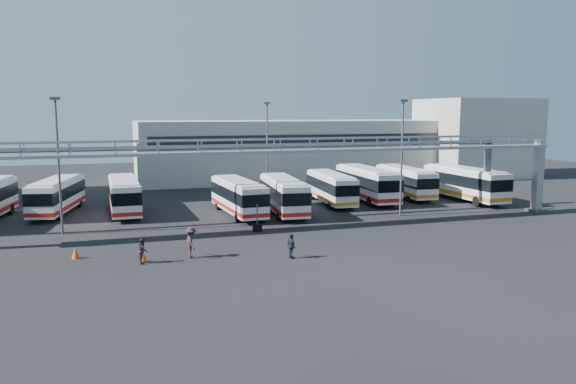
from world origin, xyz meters
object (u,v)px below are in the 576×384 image
object	(u,v)px
cone_left	(143,257)
bus_5	(283,194)
bus_9	(464,182)
light_pole_left	(58,158)
tire_stack	(257,227)
bus_7	(367,183)
pedestrian_d	(291,246)
cone_right	(75,253)
pedestrian_b	(143,250)
pedestrian_c	(191,243)
light_pole_mid	(402,151)
bus_8	(405,181)
bus_4	(238,196)
bus_6	(331,187)
light_pole_back	(267,144)
bus_2	(124,194)
bus_1	(57,194)

from	to	relation	value
cone_left	bus_5	bearing A→B (deg)	45.26
bus_9	light_pole_left	bearing A→B (deg)	-174.15
light_pole_left	tire_stack	bearing A→B (deg)	-13.82
light_pole_left	bus_7	distance (m)	30.08
pedestrian_d	cone_right	xyz separation A→B (m)	(-12.90, 4.13, -0.41)
bus_7	pedestrian_b	size ratio (longest dim) A/B	7.27
bus_5	pedestrian_c	size ratio (longest dim) A/B	5.51
light_pole_mid	bus_8	world-z (taller)	light_pole_mid
bus_5	bus_9	bearing A→B (deg)	9.40
bus_4	pedestrian_d	size ratio (longest dim) A/B	6.69
pedestrian_d	cone_right	distance (m)	13.55
bus_6	cone_right	distance (m)	27.72
pedestrian_b	cone_left	world-z (taller)	pedestrian_b
bus_9	pedestrian_d	bearing A→B (deg)	-146.73
cone_left	bus_7	bearing A→B (deg)	36.76
pedestrian_b	bus_7	bearing A→B (deg)	-48.69
bus_9	pedestrian_b	world-z (taller)	bus_9
pedestrian_d	bus_4	bearing A→B (deg)	-10.60
light_pole_mid	bus_4	world-z (taller)	light_pole_mid
bus_6	bus_9	bearing A→B (deg)	-4.15
pedestrian_b	bus_4	bearing A→B (deg)	-28.81
light_pole_back	tire_stack	distance (m)	19.19
bus_7	pedestrian_d	xyz separation A→B (m)	(-14.67, -19.60, -1.13)
bus_2	cone_right	distance (m)	15.96
bus_6	light_pole_left	bearing A→B (deg)	-159.13
bus_1	pedestrian_c	distance (m)	21.47
bus_5	bus_7	world-z (taller)	bus_7
bus_1	bus_7	size ratio (longest dim) A/B	0.94
bus_5	light_pole_mid	bearing A→B (deg)	-18.88
bus_2	cone_left	distance (m)	17.72
light_pole_left	pedestrian_b	world-z (taller)	light_pole_left
bus_8	bus_4	bearing A→B (deg)	-161.37
bus_2	cone_left	world-z (taller)	bus_2
bus_5	tire_stack	world-z (taller)	bus_5
bus_8	pedestrian_c	size ratio (longest dim) A/B	5.48
cone_left	bus_1	bearing A→B (deg)	107.92
cone_left	bus_9	bearing A→B (deg)	23.85
light_pole_left	cone_right	xyz separation A→B (m)	(1.28, -7.88, -5.35)
tire_stack	cone_right	bearing A→B (deg)	-161.31
bus_5	light_pole_back	bearing A→B (deg)	87.14
light_pole_back	bus_5	size ratio (longest dim) A/B	0.95
pedestrian_b	pedestrian_c	distance (m)	3.01
bus_2	bus_8	xyz separation A→B (m)	(29.25, 1.17, 0.01)
bus_2	cone_right	world-z (taller)	bus_2
cone_right	light_pole_left	bearing A→B (deg)	99.25
light_pole_left	bus_5	world-z (taller)	light_pole_left
bus_4	pedestrian_b	size ratio (longest dim) A/B	6.65
bus_1	bus_6	size ratio (longest dim) A/B	1.04
pedestrian_d	bus_2	bearing A→B (deg)	15.91
bus_9	light_pole_back	bearing A→B (deg)	152.43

